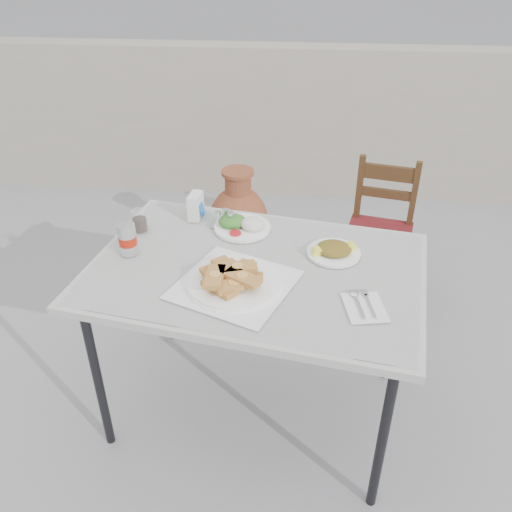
# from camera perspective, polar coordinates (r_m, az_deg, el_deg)

# --- Properties ---
(ground) EXTENTS (80.00, 80.00, 0.00)m
(ground) POSITION_cam_1_polar(r_m,az_deg,el_deg) (2.76, 0.41, -15.88)
(ground) COLOR slate
(ground) RESTS_ON ground
(cafe_table) EXTENTS (1.50, 1.15, 0.83)m
(cafe_table) POSITION_cam_1_polar(r_m,az_deg,el_deg) (2.26, -0.02, -2.35)
(cafe_table) COLOR black
(cafe_table) RESTS_ON ground
(pide_plate) EXTENTS (0.55, 0.55, 0.09)m
(pide_plate) POSITION_cam_1_polar(r_m,az_deg,el_deg) (2.10, -2.28, -2.20)
(pide_plate) COLOR white
(pide_plate) RESTS_ON cafe_table
(salad_rice_plate) EXTENTS (0.26, 0.26, 0.07)m
(salad_rice_plate) POSITION_cam_1_polar(r_m,az_deg,el_deg) (2.48, -1.52, 3.33)
(salad_rice_plate) COLOR white
(salad_rice_plate) RESTS_ON cafe_table
(salad_chopped_plate) EXTENTS (0.23, 0.23, 0.05)m
(salad_chopped_plate) POSITION_cam_1_polar(r_m,az_deg,el_deg) (2.32, 8.19, 0.61)
(salad_chopped_plate) COLOR white
(salad_chopped_plate) RESTS_ON cafe_table
(soda_can) EXTENTS (0.08, 0.08, 0.14)m
(soda_can) POSITION_cam_1_polar(r_m,az_deg,el_deg) (2.35, -13.37, 1.76)
(soda_can) COLOR silver
(soda_can) RESTS_ON cafe_table
(cola_glass) EXTENTS (0.07, 0.07, 0.10)m
(cola_glass) POSITION_cam_1_polar(r_m,az_deg,el_deg) (2.52, -12.15, 3.56)
(cola_glass) COLOR white
(cola_glass) RESTS_ON cafe_table
(napkin_holder) EXTENTS (0.07, 0.11, 0.12)m
(napkin_holder) POSITION_cam_1_polar(r_m,az_deg,el_deg) (2.58, -6.38, 5.23)
(napkin_holder) COLOR white
(napkin_holder) RESTS_ON cafe_table
(condiment_caddy) EXTENTS (0.13, 0.12, 0.08)m
(condiment_caddy) POSITION_cam_1_polar(r_m,az_deg,el_deg) (2.51, -3.27, 3.78)
(condiment_caddy) COLOR silver
(condiment_caddy) RESTS_ON cafe_table
(cutlery_napkin) EXTENTS (0.17, 0.21, 0.01)m
(cutlery_napkin) POSITION_cam_1_polar(r_m,az_deg,el_deg) (2.06, 11.21, -5.05)
(cutlery_napkin) COLOR white
(cutlery_napkin) RESTS_ON cafe_table
(chair) EXTENTS (0.45, 0.45, 0.85)m
(chair) POSITION_cam_1_polar(r_m,az_deg,el_deg) (3.34, 12.90, 2.65)
(chair) COLOR #361D0E
(chair) RESTS_ON ground
(terracotta_urn) EXTENTS (0.40, 0.40, 0.69)m
(terracotta_urn) POSITION_cam_1_polar(r_m,az_deg,el_deg) (3.59, -1.84, 3.53)
(terracotta_urn) COLOR brown
(terracotta_urn) RESTS_ON ground
(back_wall) EXTENTS (6.00, 0.25, 1.20)m
(back_wall) POSITION_cam_1_polar(r_m,az_deg,el_deg) (4.57, 3.09, 13.87)
(back_wall) COLOR gray
(back_wall) RESTS_ON ground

